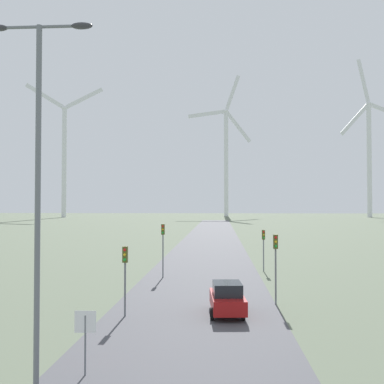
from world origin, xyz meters
TOP-DOWN VIEW (x-y plane):
  - road_surface at (0.00, 48.00)m, footprint 10.00×240.00m
  - streetlamp at (-4.27, 8.45)m, footprint 3.47×0.32m
  - stop_sign_near at (-3.42, 10.83)m, footprint 0.81×0.07m
  - traffic_light_post_near_left at (-3.78, 19.42)m, footprint 0.28×0.34m
  - traffic_light_post_near_right at (5.00, 22.95)m, footprint 0.28×0.34m
  - traffic_light_post_mid_left at (-3.32, 32.62)m, footprint 0.28×0.33m
  - traffic_light_post_mid_right at (5.58, 36.63)m, footprint 0.28×0.33m
  - car_approaching at (1.92, 20.17)m, footprint 2.09×4.22m
  - wind_turbine_far_left at (-71.55, 201.39)m, footprint 34.25×10.61m
  - wind_turbine_left at (5.01, 225.73)m, footprint 32.47×9.96m
  - wind_turbine_center at (72.18, 210.38)m, footprint 34.46×13.28m

SIDE VIEW (x-z plane):
  - road_surface at x=0.00m, z-range 0.00..0.01m
  - car_approaching at x=1.92m, z-range 0.00..1.83m
  - stop_sign_near at x=-3.42m, z-range 0.46..2.81m
  - traffic_light_post_mid_right at x=5.58m, z-range 0.90..4.76m
  - traffic_light_post_near_left at x=-3.78m, z-range 0.91..4.79m
  - traffic_light_post_near_right at x=5.00m, z-range 1.00..5.35m
  - traffic_light_post_mid_left at x=-3.32m, z-range 1.04..5.59m
  - streetlamp at x=-4.27m, z-range 1.35..13.39m
  - wind_turbine_far_left at x=-71.55m, z-range 0.22..62.76m
  - wind_turbine_center at x=72.18m, z-range -4.51..70.13m
  - wind_turbine_left at x=5.01m, z-range -3.91..69.59m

